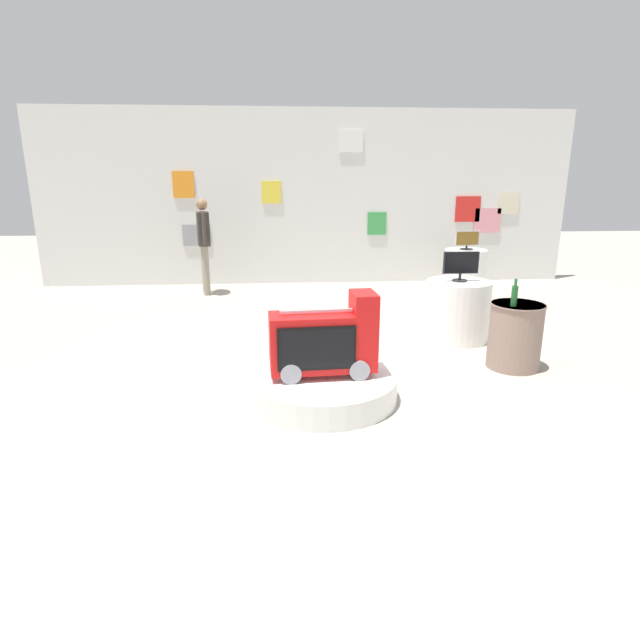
{
  "coord_description": "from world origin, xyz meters",
  "views": [
    {
      "loc": [
        -0.54,
        -4.92,
        2.1
      ],
      "look_at": [
        -0.15,
        0.25,
        0.65
      ],
      "focal_mm": 28.72,
      "sensor_mm": 36.0,
      "label": 1
    }
  ],
  "objects_px": {
    "tv_on_center_rear": "(467,240)",
    "bottle_on_side_table": "(514,295)",
    "shopper_browsing_near_truck": "(204,239)",
    "novelty_firetruck_tv": "(325,342)",
    "tv_on_left_rear": "(461,265)",
    "display_pedestal_left_rear": "(457,311)",
    "main_display_pedestal": "(323,386)",
    "side_table_round": "(515,335)",
    "display_pedestal_center_rear": "(465,271)"
  },
  "relations": [
    {
      "from": "tv_on_center_rear",
      "to": "bottle_on_side_table",
      "type": "bearing_deg",
      "value": -103.02
    },
    {
      "from": "shopper_browsing_near_truck",
      "to": "tv_on_center_rear",
      "type": "bearing_deg",
      "value": -1.35
    },
    {
      "from": "novelty_firetruck_tv",
      "to": "tv_on_left_rear",
      "type": "distance_m",
      "value": 2.64
    },
    {
      "from": "display_pedestal_left_rear",
      "to": "tv_on_center_rear",
      "type": "xyz_separation_m",
      "value": [
        1.15,
        2.94,
        0.57
      ]
    },
    {
      "from": "main_display_pedestal",
      "to": "novelty_firetruck_tv",
      "type": "distance_m",
      "value": 0.45
    },
    {
      "from": "side_table_round",
      "to": "shopper_browsing_near_truck",
      "type": "xyz_separation_m",
      "value": [
        -4.01,
        4.13,
        0.64
      ]
    },
    {
      "from": "novelty_firetruck_tv",
      "to": "display_pedestal_center_rear",
      "type": "distance_m",
      "value": 5.62
    },
    {
      "from": "main_display_pedestal",
      "to": "display_pedestal_center_rear",
      "type": "height_order",
      "value": "display_pedestal_center_rear"
    },
    {
      "from": "bottle_on_side_table",
      "to": "shopper_browsing_near_truck",
      "type": "relative_size",
      "value": 0.17
    },
    {
      "from": "display_pedestal_center_rear",
      "to": "tv_on_left_rear",
      "type": "bearing_deg",
      "value": -111.29
    },
    {
      "from": "main_display_pedestal",
      "to": "display_pedestal_left_rear",
      "type": "relative_size",
      "value": 1.73
    },
    {
      "from": "novelty_firetruck_tv",
      "to": "display_pedestal_center_rear",
      "type": "bearing_deg",
      "value": 57.0
    },
    {
      "from": "tv_on_left_rear",
      "to": "bottle_on_side_table",
      "type": "height_order",
      "value": "tv_on_left_rear"
    },
    {
      "from": "display_pedestal_center_rear",
      "to": "bottle_on_side_table",
      "type": "xyz_separation_m",
      "value": [
        -0.95,
        -4.12,
        0.47
      ]
    },
    {
      "from": "main_display_pedestal",
      "to": "tv_on_left_rear",
      "type": "xyz_separation_m",
      "value": [
        1.93,
        1.76,
        0.88
      ]
    },
    {
      "from": "tv_on_left_rear",
      "to": "bottle_on_side_table",
      "type": "distance_m",
      "value": 1.2
    },
    {
      "from": "novelty_firetruck_tv",
      "to": "display_pedestal_left_rear",
      "type": "bearing_deg",
      "value": 42.82
    },
    {
      "from": "bottle_on_side_table",
      "to": "side_table_round",
      "type": "bearing_deg",
      "value": 43.42
    },
    {
      "from": "display_pedestal_left_rear",
      "to": "display_pedestal_center_rear",
      "type": "relative_size",
      "value": 1.06
    },
    {
      "from": "main_display_pedestal",
      "to": "bottle_on_side_table",
      "type": "xyz_separation_m",
      "value": [
        2.13,
        0.59,
        0.75
      ]
    },
    {
      "from": "display_pedestal_left_rear",
      "to": "tv_on_center_rear",
      "type": "distance_m",
      "value": 3.2
    },
    {
      "from": "bottle_on_side_table",
      "to": "display_pedestal_center_rear",
      "type": "bearing_deg",
      "value": 76.98
    },
    {
      "from": "tv_on_left_rear",
      "to": "display_pedestal_center_rear",
      "type": "height_order",
      "value": "tv_on_left_rear"
    },
    {
      "from": "tv_on_left_rear",
      "to": "shopper_browsing_near_truck",
      "type": "height_order",
      "value": "shopper_browsing_near_truck"
    },
    {
      "from": "tv_on_left_rear",
      "to": "tv_on_center_rear",
      "type": "bearing_deg",
      "value": 68.69
    },
    {
      "from": "tv_on_center_rear",
      "to": "side_table_round",
      "type": "distance_m",
      "value": 4.15
    },
    {
      "from": "main_display_pedestal",
      "to": "display_pedestal_center_rear",
      "type": "distance_m",
      "value": 5.63
    },
    {
      "from": "shopper_browsing_near_truck",
      "to": "side_table_round",
      "type": "bearing_deg",
      "value": -45.86
    },
    {
      "from": "main_display_pedestal",
      "to": "bottle_on_side_table",
      "type": "bearing_deg",
      "value": 15.51
    },
    {
      "from": "display_pedestal_left_rear",
      "to": "shopper_browsing_near_truck",
      "type": "xyz_separation_m",
      "value": [
        -3.71,
        3.05,
        0.62
      ]
    },
    {
      "from": "novelty_firetruck_tv",
      "to": "side_table_round",
      "type": "height_order",
      "value": "novelty_firetruck_tv"
    },
    {
      "from": "display_pedestal_left_rear",
      "to": "side_table_round",
      "type": "bearing_deg",
      "value": -74.57
    },
    {
      "from": "display_pedestal_center_rear",
      "to": "bottle_on_side_table",
      "type": "height_order",
      "value": "bottle_on_side_table"
    },
    {
      "from": "display_pedestal_center_rear",
      "to": "shopper_browsing_near_truck",
      "type": "xyz_separation_m",
      "value": [
        -4.86,
        0.11,
        0.62
      ]
    },
    {
      "from": "main_display_pedestal",
      "to": "display_pedestal_center_rear",
      "type": "xyz_separation_m",
      "value": [
        3.08,
        4.71,
        0.27
      ]
    },
    {
      "from": "display_pedestal_left_rear",
      "to": "novelty_firetruck_tv",
      "type": "bearing_deg",
      "value": -137.18
    },
    {
      "from": "novelty_firetruck_tv",
      "to": "display_pedestal_center_rear",
      "type": "relative_size",
      "value": 1.3
    },
    {
      "from": "bottle_on_side_table",
      "to": "display_pedestal_left_rear",
      "type": "bearing_deg",
      "value": 99.42
    },
    {
      "from": "tv_on_left_rear",
      "to": "bottle_on_side_table",
      "type": "xyz_separation_m",
      "value": [
        0.2,
        -1.17,
        -0.14
      ]
    },
    {
      "from": "display_pedestal_center_rear",
      "to": "tv_on_center_rear",
      "type": "xyz_separation_m",
      "value": [
        -0.0,
        -0.0,
        0.57
      ]
    },
    {
      "from": "main_display_pedestal",
      "to": "tv_on_center_rear",
      "type": "distance_m",
      "value": 5.69
    },
    {
      "from": "display_pedestal_left_rear",
      "to": "shopper_browsing_near_truck",
      "type": "distance_m",
      "value": 4.84
    },
    {
      "from": "side_table_round",
      "to": "bottle_on_side_table",
      "type": "height_order",
      "value": "bottle_on_side_table"
    },
    {
      "from": "novelty_firetruck_tv",
      "to": "display_pedestal_left_rear",
      "type": "height_order",
      "value": "novelty_firetruck_tv"
    },
    {
      "from": "display_pedestal_center_rear",
      "to": "tv_on_center_rear",
      "type": "height_order",
      "value": "tv_on_center_rear"
    },
    {
      "from": "display_pedestal_left_rear",
      "to": "main_display_pedestal",
      "type": "bearing_deg",
      "value": -137.58
    },
    {
      "from": "display_pedestal_center_rear",
      "to": "side_table_round",
      "type": "xyz_separation_m",
      "value": [
        -0.85,
        -4.02,
        -0.01
      ]
    },
    {
      "from": "side_table_round",
      "to": "shopper_browsing_near_truck",
      "type": "bearing_deg",
      "value": 134.14
    },
    {
      "from": "tv_on_center_rear",
      "to": "shopper_browsing_near_truck",
      "type": "distance_m",
      "value": 4.86
    },
    {
      "from": "display_pedestal_left_rear",
      "to": "shopper_browsing_near_truck",
      "type": "height_order",
      "value": "shopper_browsing_near_truck"
    }
  ]
}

